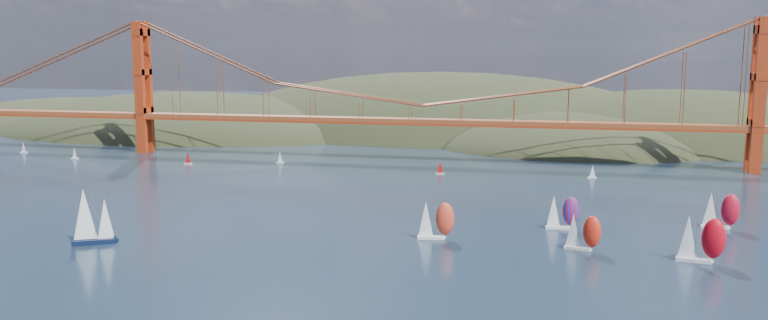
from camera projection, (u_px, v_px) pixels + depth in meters
The scene contains 14 objects.
headlands at pixel (541, 160), 381.61m from camera, with size 725.00×225.00×96.00m.
bridge at pixel (419, 79), 290.08m from camera, with size 552.00×12.00×55.00m.
sloop_navy at pixel (91, 217), 169.88m from camera, with size 9.81×8.04×14.31m.
racer_0 at pixel (435, 220), 174.41m from camera, with size 8.86×4.42×9.97m.
racer_1 at pixel (582, 231), 164.85m from camera, with size 8.09×4.34×9.07m.
racer_2 at pixel (700, 238), 155.51m from camera, with size 9.67×4.45×10.93m.
racer_3 at pixel (720, 210), 184.34m from camera, with size 8.88×3.71×10.13m.
racer_rwb at pixel (562, 212), 184.15m from camera, with size 8.29×3.91×9.36m.
distant_boat_0 at pixel (23, 147), 316.78m from camera, with size 3.00×2.00×4.70m.
distant_boat_1 at pixel (74, 153), 299.88m from camera, with size 3.00×2.00×4.70m.
distant_boat_2 at pixel (188, 158), 286.46m from camera, with size 3.00×2.00×4.70m.
distant_boat_3 at pixel (280, 157), 289.05m from camera, with size 3.00×2.00×4.70m.
distant_boat_8 at pixel (592, 172), 255.45m from camera, with size 3.00×2.00×4.70m.
distant_boat_9 at pixel (440, 168), 263.94m from camera, with size 3.00×2.00×4.70m.
Camera 1 is at (48.31, -107.51, 44.58)m, focal length 35.00 mm.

